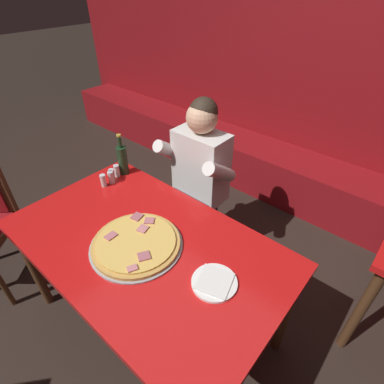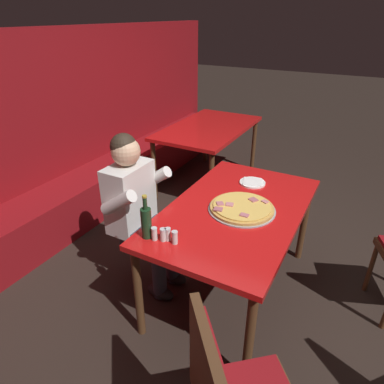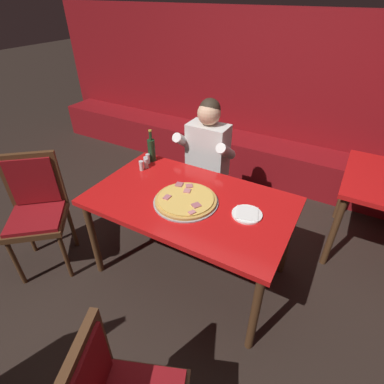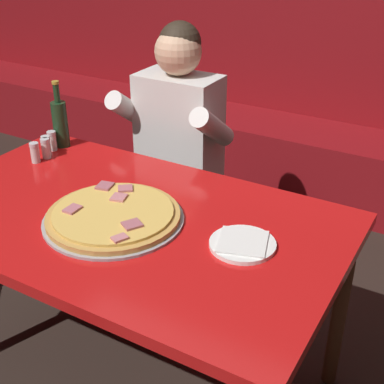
# 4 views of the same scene
# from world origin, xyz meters

# --- Properties ---
(ground_plane) EXTENTS (24.00, 24.00, 0.00)m
(ground_plane) POSITION_xyz_m (0.00, 0.00, 0.00)
(ground_plane) COLOR black
(booth_wall_panel) EXTENTS (6.80, 0.16, 1.90)m
(booth_wall_panel) POSITION_xyz_m (0.00, 2.18, 0.95)
(booth_wall_panel) COLOR maroon
(booth_wall_panel) RESTS_ON ground_plane
(booth_bench) EXTENTS (6.46, 0.48, 0.46)m
(booth_bench) POSITION_xyz_m (0.00, 1.86, 0.23)
(booth_bench) COLOR maroon
(booth_bench) RESTS_ON ground_plane
(main_dining_table) EXTENTS (1.50, 0.89, 0.77)m
(main_dining_table) POSITION_xyz_m (0.00, 0.00, 0.70)
(main_dining_table) COLOR #4C2D19
(main_dining_table) RESTS_ON ground_plane
(pizza) EXTENTS (0.48, 0.48, 0.05)m
(pizza) POSITION_xyz_m (-0.01, -0.05, 0.79)
(pizza) COLOR #9E9EA3
(pizza) RESTS_ON main_dining_table
(plate_white_paper) EXTENTS (0.21, 0.21, 0.02)m
(plate_white_paper) POSITION_xyz_m (0.43, 0.03, 0.78)
(plate_white_paper) COLOR white
(plate_white_paper) RESTS_ON main_dining_table
(beer_bottle) EXTENTS (0.07, 0.07, 0.29)m
(beer_bottle) POSITION_xyz_m (-0.59, 0.35, 0.88)
(beer_bottle) COLOR #19381E
(beer_bottle) RESTS_ON main_dining_table
(shaker_black_pepper) EXTENTS (0.04, 0.04, 0.09)m
(shaker_black_pepper) POSITION_xyz_m (-0.60, 0.29, 0.81)
(shaker_black_pepper) COLOR silver
(shaker_black_pepper) RESTS_ON main_dining_table
(shaker_red_pepper_flakes) EXTENTS (0.04, 0.04, 0.09)m
(shaker_red_pepper_flakes) POSITION_xyz_m (-0.56, 0.22, 0.81)
(shaker_red_pepper_flakes) COLOR silver
(shaker_red_pepper_flakes) RESTS_ON main_dining_table
(shaker_oregano) EXTENTS (0.04, 0.04, 0.09)m
(shaker_oregano) POSITION_xyz_m (-0.58, 0.24, 0.81)
(shaker_oregano) COLOR silver
(shaker_oregano) RESTS_ON main_dining_table
(shaker_parmesan) EXTENTS (0.04, 0.04, 0.09)m
(shaker_parmesan) POSITION_xyz_m (-0.57, 0.17, 0.81)
(shaker_parmesan) COLOR silver
(shaker_parmesan) RESTS_ON main_dining_table
(diner_seated_blue_shirt) EXTENTS (0.53, 0.53, 1.27)m
(diner_seated_blue_shirt) POSITION_xyz_m (-0.24, 0.68, 0.71)
(diner_seated_blue_shirt) COLOR black
(diner_seated_blue_shirt) RESTS_ON ground_plane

